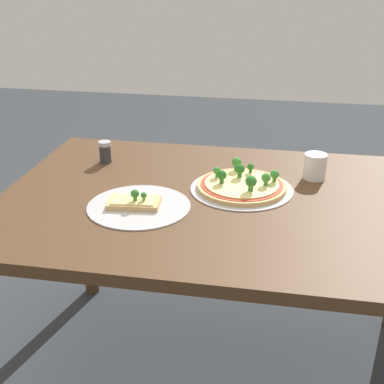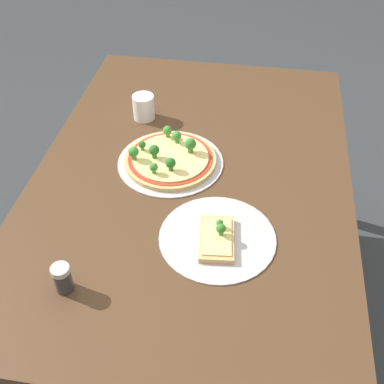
# 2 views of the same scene
# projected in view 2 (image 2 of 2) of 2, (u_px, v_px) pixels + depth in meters

# --- Properties ---
(ground_plane) EXTENTS (8.00, 8.00, 0.00)m
(ground_plane) POSITION_uv_depth(u_px,v_px,m) (192.00, 306.00, 1.92)
(ground_plane) COLOR #33383D
(dining_table) EXTENTS (1.40, 0.94, 0.70)m
(dining_table) POSITION_uv_depth(u_px,v_px,m) (192.00, 192.00, 1.50)
(dining_table) COLOR #4C331E
(dining_table) RESTS_ON ground_plane
(pizza_tray_whole) EXTENTS (0.33, 0.33, 0.07)m
(pizza_tray_whole) POSITION_uv_depth(u_px,v_px,m) (170.00, 159.00, 1.48)
(pizza_tray_whole) COLOR #B7B7BC
(pizza_tray_whole) RESTS_ON dining_table
(pizza_tray_slice) EXTENTS (0.31, 0.31, 0.06)m
(pizza_tray_slice) POSITION_uv_depth(u_px,v_px,m) (217.00, 238.00, 1.25)
(pizza_tray_slice) COLOR #B7B7BC
(pizza_tray_slice) RESTS_ON dining_table
(drinking_cup) EXTENTS (0.07, 0.07, 0.09)m
(drinking_cup) POSITION_uv_depth(u_px,v_px,m) (144.00, 107.00, 1.64)
(drinking_cup) COLOR white
(drinking_cup) RESTS_ON dining_table
(condiment_shaker) EXTENTS (0.04, 0.04, 0.08)m
(condiment_shaker) POSITION_uv_depth(u_px,v_px,m) (63.00, 278.00, 1.11)
(condiment_shaker) COLOR #333338
(condiment_shaker) RESTS_ON dining_table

